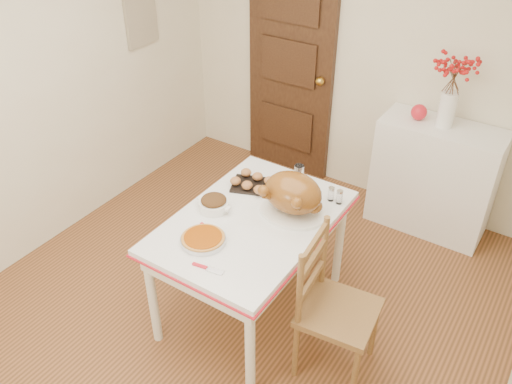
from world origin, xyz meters
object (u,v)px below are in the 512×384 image
Objects in this scene: kitchen_table at (252,266)px; chair_oak at (339,310)px; sideboard at (433,178)px; pumpkin_pie at (203,238)px; turkey_platter at (293,195)px.

kitchen_table is 0.72m from chair_oak.
sideboard reaches higher than kitchen_table.
pumpkin_pie is (-0.82, -1.96, 0.35)m from sideboard.
chair_oak is 0.75m from turkey_platter.
pumpkin_pie is at bearing -101.76° from turkey_platter.
turkey_platter is at bearing 61.38° from pumpkin_pie.
turkey_platter is (-0.52, 0.32, 0.44)m from chair_oak.
kitchen_table is at bearing -113.52° from sideboard.
sideboard is 2.12× the size of turkey_platter.
sideboard reaches higher than pumpkin_pie.
turkey_platter reaches higher than sideboard.
pumpkin_pie is at bearing 99.04° from chair_oak.
sideboard is at bearing 67.30° from pumpkin_pie.
chair_oak is at bearing -9.98° from kitchen_table.
kitchen_table is 0.56m from pumpkin_pie.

